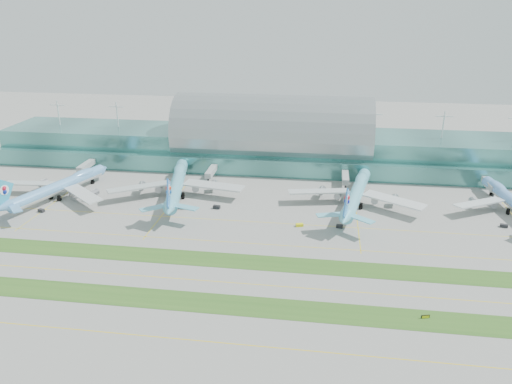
# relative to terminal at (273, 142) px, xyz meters

# --- Properties ---
(ground) EXTENTS (700.00, 700.00, 0.00)m
(ground) POSITION_rel_terminal_xyz_m (-0.01, -128.79, -14.23)
(ground) COLOR gray
(ground) RESTS_ON ground
(terminal) EXTENTS (340.00, 69.10, 36.00)m
(terminal) POSITION_rel_terminal_xyz_m (0.00, 0.00, 0.00)
(terminal) COLOR #3D7A75
(terminal) RESTS_ON ground
(grass_strip_near) EXTENTS (420.00, 12.00, 0.08)m
(grass_strip_near) POSITION_rel_terminal_xyz_m (-0.01, -156.79, -14.19)
(grass_strip_near) COLOR #2D591E
(grass_strip_near) RESTS_ON ground
(grass_strip_far) EXTENTS (420.00, 12.00, 0.08)m
(grass_strip_far) POSITION_rel_terminal_xyz_m (-0.01, -126.79, -14.19)
(grass_strip_far) COLOR #2D591E
(grass_strip_far) RESTS_ON ground
(taxiline_a) EXTENTS (420.00, 0.35, 0.01)m
(taxiline_a) POSITION_rel_terminal_xyz_m (-0.01, -176.79, -14.22)
(taxiline_a) COLOR yellow
(taxiline_a) RESTS_ON ground
(taxiline_b) EXTENTS (420.00, 0.35, 0.01)m
(taxiline_b) POSITION_rel_terminal_xyz_m (-0.01, -142.79, -14.22)
(taxiline_b) COLOR yellow
(taxiline_b) RESTS_ON ground
(taxiline_c) EXTENTS (420.00, 0.35, 0.01)m
(taxiline_c) POSITION_rel_terminal_xyz_m (-0.01, -110.79, -14.22)
(taxiline_c) COLOR yellow
(taxiline_c) RESTS_ON ground
(taxiline_d) EXTENTS (420.00, 0.35, 0.01)m
(taxiline_d) POSITION_rel_terminal_xyz_m (-0.01, -88.79, -14.22)
(taxiline_d) COLOR yellow
(taxiline_d) RESTS_ON ground
(airliner_a) EXTENTS (62.61, 72.65, 20.52)m
(airliner_a) POSITION_rel_terminal_xyz_m (-102.70, -72.23, -7.90)
(airliner_a) COLOR #64A2DC
(airliner_a) RESTS_ON ground
(airliner_b) EXTENTS (69.79, 80.23, 22.22)m
(airliner_b) POSITION_rel_terminal_xyz_m (-43.49, -61.34, -7.37)
(airliner_b) COLOR #5FB7D1
(airliner_b) RESTS_ON ground
(airliner_c) EXTENTS (67.06, 77.02, 21.31)m
(airliner_c) POSITION_rel_terminal_xyz_m (48.71, -61.34, -7.65)
(airliner_c) COLOR #66C7E1
(airliner_c) RESTS_ON ground
(airliner_d) EXTENTS (59.46, 68.01, 18.74)m
(airliner_d) POSITION_rel_terminal_xyz_m (122.65, -58.75, -8.45)
(airliner_d) COLOR #6EA9F3
(airliner_d) RESTS_ON ground
(gse_a) EXTENTS (2.95, 1.81, 1.33)m
(gse_a) POSITION_rel_terminal_xyz_m (-121.77, -80.11, -13.56)
(gse_a) COLOR #C5890B
(gse_a) RESTS_ON ground
(gse_b) EXTENTS (3.47, 2.55, 1.41)m
(gse_b) POSITION_rel_terminal_xyz_m (-102.61, -91.86, -13.52)
(gse_b) COLOR black
(gse_b) RESTS_ON ground
(gse_c) EXTENTS (4.19, 2.00, 1.64)m
(gse_c) POSITION_rel_terminal_xyz_m (-36.06, -78.26, -13.41)
(gse_c) COLOR black
(gse_c) RESTS_ON ground
(gse_d) EXTENTS (3.69, 2.42, 1.61)m
(gse_d) POSITION_rel_terminal_xyz_m (-19.31, -75.80, -13.42)
(gse_d) COLOR black
(gse_d) RESTS_ON ground
(gse_e) EXTENTS (3.66, 2.66, 1.25)m
(gse_e) POSITION_rel_terminal_xyz_m (22.37, -90.74, -13.60)
(gse_e) COLOR yellow
(gse_e) RESTS_ON ground
(gse_f) EXTENTS (3.14, 2.15, 1.38)m
(gse_f) POSITION_rel_terminal_xyz_m (40.33, -89.78, -13.54)
(gse_f) COLOR black
(gse_f) RESTS_ON ground
(gse_g) EXTENTS (3.57, 2.47, 1.40)m
(gse_g) POSITION_rel_terminal_xyz_m (113.96, -78.79, -13.53)
(gse_g) COLOR black
(gse_g) RESTS_ON ground
(taxiway_sign_east) EXTENTS (2.81, 0.98, 1.20)m
(taxiway_sign_east) POSITION_rel_terminal_xyz_m (66.72, -155.48, -13.64)
(taxiway_sign_east) COLOR black
(taxiway_sign_east) RESTS_ON ground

